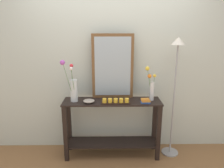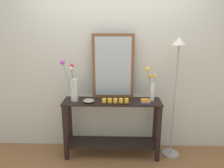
# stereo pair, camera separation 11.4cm
# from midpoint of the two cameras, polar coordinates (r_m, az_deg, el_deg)

# --- Properties ---
(ground_plane) EXTENTS (7.00, 6.00, 0.02)m
(ground_plane) POSITION_cam_midpoint_polar(r_m,az_deg,el_deg) (3.33, 1.03, -18.21)
(ground_plane) COLOR brown
(wall_back) EXTENTS (6.40, 0.08, 2.70)m
(wall_back) POSITION_cam_midpoint_polar(r_m,az_deg,el_deg) (3.13, 1.20, 6.42)
(wall_back) COLOR beige
(wall_back) RESTS_ON ground
(console_table) EXTENTS (1.34, 0.36, 0.83)m
(console_table) POSITION_cam_midpoint_polar(r_m,az_deg,el_deg) (3.09, 1.08, -10.36)
(console_table) COLOR black
(console_table) RESTS_ON ground
(mirror_leaning) EXTENTS (0.58, 0.03, 0.90)m
(mirror_leaning) POSITION_cam_midpoint_polar(r_m,az_deg,el_deg) (2.99, 1.40, 4.63)
(mirror_leaning) COLOR brown
(mirror_leaning) RESTS_ON console_table
(tall_vase_left) EXTENTS (0.19, 0.24, 0.59)m
(tall_vase_left) POSITION_cam_midpoint_polar(r_m,az_deg,el_deg) (2.93, -9.18, -0.74)
(tall_vase_left) COLOR silver
(tall_vase_left) RESTS_ON console_table
(vase_right) EXTENTS (0.16, 0.09, 0.48)m
(vase_right) POSITION_cam_midpoint_polar(r_m,az_deg,el_deg) (2.96, 11.52, -0.54)
(vase_right) COLOR silver
(vase_right) RESTS_ON console_table
(candle_tray) EXTENTS (0.39, 0.09, 0.07)m
(candle_tray) POSITION_cam_midpoint_polar(r_m,az_deg,el_deg) (2.86, 2.04, -4.62)
(candle_tray) COLOR black
(candle_tray) RESTS_ON console_table
(decorative_bowl) EXTENTS (0.15, 0.15, 0.05)m
(decorative_bowl) POSITION_cam_midpoint_polar(r_m,az_deg,el_deg) (2.90, -5.07, -4.40)
(decorative_bowl) COLOR #9E9389
(decorative_bowl) RESTS_ON console_table
(book_stack) EXTENTS (0.13, 0.09, 0.06)m
(book_stack) POSITION_cam_midpoint_polar(r_m,az_deg,el_deg) (2.89, 9.97, -4.59)
(book_stack) COLOR #2D519E
(book_stack) RESTS_ON console_table
(floor_lamp) EXTENTS (0.24, 0.24, 1.69)m
(floor_lamp) POSITION_cam_midpoint_polar(r_m,az_deg,el_deg) (3.01, 17.73, 1.34)
(floor_lamp) COLOR #9E9EA3
(floor_lamp) RESTS_ON ground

